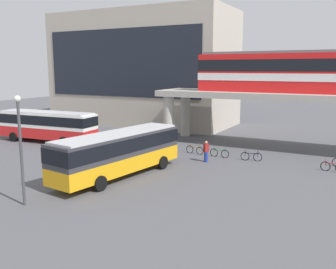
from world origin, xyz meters
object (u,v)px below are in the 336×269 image
at_px(station_building, 143,69).
at_px(bicycle_green, 219,153).
at_px(bicycle_brown, 195,150).
at_px(pedestrian_walking_across, 206,152).
at_px(bicycle_black, 251,157).
at_px(bus_main, 119,149).
at_px(train, 310,71).
at_px(bus_secondary, 47,123).
at_px(bicycle_red, 333,167).

relative_size(station_building, bicycle_green, 13.93).
height_order(bicycle_brown, pedestrian_walking_across, pedestrian_walking_across).
xyz_separation_m(bicycle_brown, bicycle_black, (5.25, -0.14, 0.00)).
bearing_deg(pedestrian_walking_across, bus_main, -119.00).
bearing_deg(train, bus_main, -124.44).
bearing_deg(bicycle_brown, bicycle_black, -1.56).
distance_m(station_building, bicycle_brown, 22.05).
bearing_deg(station_building, bus_main, -62.06).
bearing_deg(bus_secondary, station_building, 85.47).
height_order(bicycle_brown, bicycle_green, same).
xyz_separation_m(train, pedestrian_walking_across, (-6.64, -8.36, -6.54)).
height_order(station_building, pedestrian_walking_across, station_building).
xyz_separation_m(train, bus_secondary, (-24.62, -8.21, -5.39)).
height_order(bicycle_green, bicycle_black, same).
height_order(train, pedestrian_walking_across, train).
relative_size(station_building, bicycle_red, 13.96).
bearing_deg(bicycle_black, station_building, 142.88).
distance_m(bus_main, bicycle_black, 11.62).
bearing_deg(station_building, pedestrian_walking_across, -45.93).
height_order(station_building, train, station_building).
bearing_deg(bicycle_green, bus_secondary, -173.85).
xyz_separation_m(bus_secondary, bicycle_brown, (15.94, 2.14, -1.63)).
height_order(bus_secondary, pedestrian_walking_across, bus_secondary).
xyz_separation_m(station_building, train, (23.27, -8.81, -0.20)).
relative_size(bus_secondary, bicycle_brown, 6.28).
bearing_deg(bicycle_red, bicycle_green, 176.92).
height_order(bus_main, pedestrian_walking_across, bus_main).
bearing_deg(bus_secondary, pedestrian_walking_across, -0.49).
bearing_deg(bus_main, train, 55.56).
bearing_deg(bus_secondary, bicycle_black, 5.39).
xyz_separation_m(bus_main, pedestrian_walking_across, (3.84, 6.93, -1.16)).
distance_m(station_building, bus_main, 27.85).
relative_size(bicycle_red, pedestrian_walking_across, 1.01).
relative_size(station_building, train, 1.19).
relative_size(bicycle_brown, pedestrian_walking_across, 1.01).
relative_size(bicycle_black, pedestrian_walking_across, 1.01).
relative_size(station_building, bicycle_black, 14.04).
height_order(train, bicycle_green, train).
bearing_deg(bicycle_brown, bus_secondary, -172.34).
distance_m(bus_secondary, pedestrian_walking_across, 18.01).
height_order(train, bus_main, train).
xyz_separation_m(train, bicycle_green, (-6.24, -6.23, -7.02)).
xyz_separation_m(station_building, bicycle_red, (26.19, -15.53, -7.22)).
bearing_deg(bicycle_brown, pedestrian_walking_across, -48.56).
distance_m(station_building, pedestrian_walking_across, 24.83).
height_order(bicycle_green, pedestrian_walking_across, pedestrian_walking_across).
height_order(bus_main, bicycle_black, bus_main).
relative_size(station_building, bus_secondary, 2.23).
distance_m(bus_secondary, bicycle_green, 18.55).
bearing_deg(bicycle_red, bus_secondary, -176.91).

